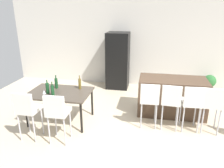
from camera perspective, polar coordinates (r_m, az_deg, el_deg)
ground_plane at (r=4.99m, az=10.57°, el=-11.42°), size 10.00×10.00×0.00m
back_wall at (r=7.33m, az=11.56°, el=10.56°), size 10.00×0.12×2.90m
kitchen_island at (r=5.57m, az=15.67°, el=-3.19°), size 1.64×0.83×0.92m
bar_chair_left at (r=4.71m, az=10.01°, el=-3.80°), size 0.42×0.42×1.05m
bar_chair_middle at (r=4.73m, az=15.56°, el=-4.13°), size 0.43×0.43×1.05m
bar_chair_right at (r=4.80m, az=20.67°, el=-4.39°), size 0.43×0.43×1.05m
bar_chair_far at (r=4.89m, az=25.40°, el=-4.61°), size 0.43×0.43×1.05m
dining_table at (r=5.05m, az=-13.81°, el=-2.71°), size 1.40×0.96×0.74m
dining_chair_near at (r=4.51m, az=-21.86°, el=-6.05°), size 0.41×0.41×1.05m
dining_chair_far at (r=4.22m, az=-14.51°, el=-7.01°), size 0.41×0.41×1.05m
wine_bottle_corner at (r=4.78m, az=-15.65°, el=-1.70°), size 0.07×0.07×0.33m
wine_bottle_right at (r=5.08m, az=-8.64°, el=0.12°), size 0.06×0.06×0.33m
wine_bottle_end at (r=5.24m, az=-14.72°, el=0.24°), size 0.08×0.08×0.32m
wine_bottle_far at (r=4.96m, az=-16.92°, el=-1.05°), size 0.08×0.08×0.32m
wine_glass_left at (r=4.76m, az=-17.77°, el=-2.05°), size 0.07×0.07×0.17m
refrigerator at (r=7.08m, az=1.58°, el=6.27°), size 0.72×0.68×1.84m
potted_plant at (r=7.38m, az=24.66°, el=0.36°), size 0.39×0.39×0.59m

